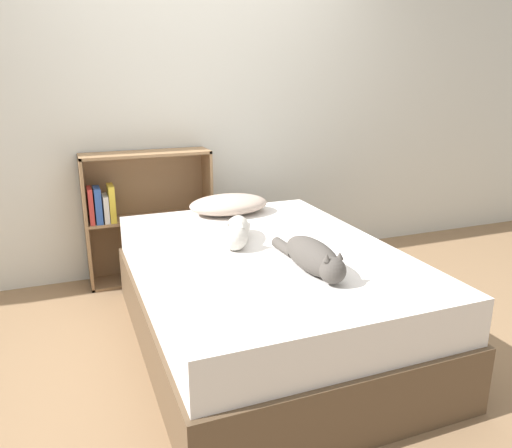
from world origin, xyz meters
TOP-DOWN VIEW (x-y plane):
  - ground_plane at (0.00, 0.00)m, footprint 8.00×8.00m
  - wall_back at (0.00, 1.34)m, footprint 8.00×0.06m
  - bed at (0.00, 0.00)m, footprint 1.37×1.92m
  - pillow at (0.04, 0.75)m, footprint 0.54×0.36m
  - cat_light at (-0.11, 0.15)m, footprint 0.30×0.54m
  - cat_dark at (0.08, -0.39)m, footprint 0.18×0.63m
  - bookshelf at (-0.47, 1.21)m, footprint 0.90×0.26m

SIDE VIEW (x-z plane):
  - ground_plane at x=0.00m, z-range 0.00..0.00m
  - bed at x=0.00m, z-range 0.00..0.56m
  - bookshelf at x=-0.47m, z-range 0.02..0.96m
  - pillow at x=0.04m, z-range 0.56..0.69m
  - cat_light at x=-0.11m, z-range 0.55..0.71m
  - cat_dark at x=0.08m, z-range 0.56..0.72m
  - wall_back at x=0.00m, z-range 0.00..2.50m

